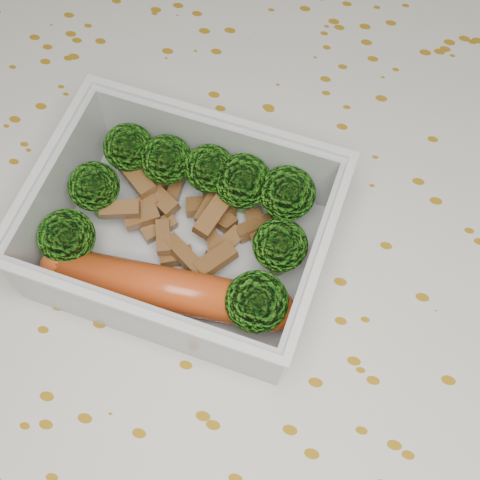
# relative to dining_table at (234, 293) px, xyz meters

# --- Properties ---
(ground_plane) EXTENTS (4.00, 4.00, 0.00)m
(ground_plane) POSITION_rel_dining_table_xyz_m (0.00, 0.00, -0.67)
(ground_plane) COLOR olive
(ground_plane) RESTS_ON ground
(dining_table) EXTENTS (1.40, 0.90, 0.75)m
(dining_table) POSITION_rel_dining_table_xyz_m (0.00, 0.00, 0.00)
(dining_table) COLOR brown
(dining_table) RESTS_ON ground
(tablecloth) EXTENTS (1.46, 0.96, 0.19)m
(tablecloth) POSITION_rel_dining_table_xyz_m (0.00, 0.00, 0.05)
(tablecloth) COLOR silver
(tablecloth) RESTS_ON dining_table
(lunch_container) EXTENTS (0.21, 0.17, 0.07)m
(lunch_container) POSITION_rel_dining_table_xyz_m (-0.03, -0.01, 0.11)
(lunch_container) COLOR silver
(lunch_container) RESTS_ON tablecloth
(broccoli_florets) EXTENTS (0.18, 0.13, 0.05)m
(broccoli_florets) POSITION_rel_dining_table_xyz_m (-0.03, 0.01, 0.13)
(broccoli_florets) COLOR #608C3F
(broccoli_florets) RESTS_ON lunch_container
(meat_pile) EXTENTS (0.12, 0.08, 0.03)m
(meat_pile) POSITION_rel_dining_table_xyz_m (-0.04, 0.01, 0.11)
(meat_pile) COLOR brown
(meat_pile) RESTS_ON lunch_container
(sausage) EXTENTS (0.17, 0.04, 0.03)m
(sausage) POSITION_rel_dining_table_xyz_m (-0.03, -0.05, 0.12)
(sausage) COLOR #B33F16
(sausage) RESTS_ON lunch_container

